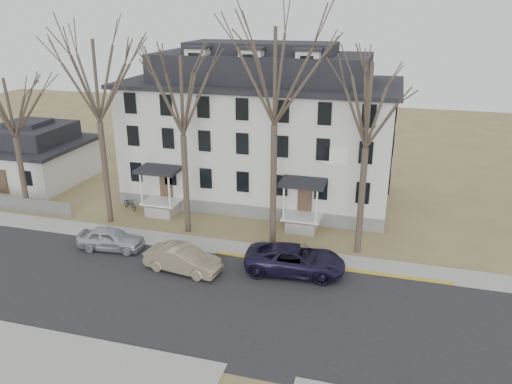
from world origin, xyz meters
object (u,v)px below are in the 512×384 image
(car_tan, at_px, (183,260))
(car_navy, at_px, (295,260))
(tree_far_left, at_px, (95,75))
(small_house, at_px, (34,156))
(car_silver, at_px, (111,239))
(tree_center, at_px, (275,69))
(boarding_house, at_px, (261,130))
(tree_mid_left, at_px, (181,90))
(bicycle_left, at_px, (130,204))
(tree_mid_right, at_px, (369,99))
(tree_bungalow, at_px, (10,104))

(car_tan, bearing_deg, car_navy, -68.56)
(car_navy, bearing_deg, tree_far_left, 71.02)
(small_house, height_order, car_silver, small_house)
(tree_center, bearing_deg, car_navy, -58.85)
(boarding_house, distance_m, tree_mid_left, 9.66)
(car_silver, bearing_deg, car_tan, -108.94)
(bicycle_left, bearing_deg, boarding_house, -26.73)
(small_house, relative_size, tree_mid_left, 0.68)
(small_house, xyz_separation_m, tree_mid_left, (17.00, -6.20, 7.35))
(car_tan, bearing_deg, tree_mid_left, 27.37)
(tree_center, distance_m, car_tan, 12.30)
(tree_far_left, bearing_deg, car_navy, -14.47)
(car_tan, height_order, car_navy, car_navy)
(boarding_house, bearing_deg, car_tan, -94.62)
(car_tan, height_order, bicycle_left, car_tan)
(tree_far_left, height_order, car_silver, tree_far_left)
(small_house, relative_size, tree_center, 0.59)
(car_silver, xyz_separation_m, car_tan, (5.50, -1.36, 0.03))
(tree_center, relative_size, bicycle_left, 8.98)
(tree_mid_right, xyz_separation_m, tree_bungalow, (-24.50, 0.00, -1.48))
(tree_mid_right, distance_m, car_tan, 14.07)
(boarding_house, distance_m, tree_mid_right, 12.51)
(tree_bungalow, relative_size, car_tan, 2.38)
(boarding_house, bearing_deg, car_silver, -118.65)
(tree_center, height_order, bicycle_left, tree_center)
(car_silver, height_order, car_tan, car_tan)
(small_house, distance_m, tree_bungalow, 9.43)
(tree_center, xyz_separation_m, bicycle_left, (-11.78, 2.43, -10.65))
(car_tan, bearing_deg, boarding_house, 2.71)
(tree_center, distance_m, tree_mid_right, 5.70)
(tree_mid_left, distance_m, car_silver, 10.34)
(tree_bungalow, xyz_separation_m, car_silver, (9.42, -3.90, -7.40))
(tree_mid_right, bearing_deg, car_tan, -151.27)
(car_silver, distance_m, car_tan, 5.67)
(tree_far_left, xyz_separation_m, car_tan, (7.92, -5.25, -9.60))
(tree_bungalow, height_order, car_silver, tree_bungalow)
(small_house, xyz_separation_m, car_navy, (25.22, -9.87, -1.45))
(small_house, relative_size, car_navy, 1.51)
(tree_mid_left, height_order, tree_bungalow, tree_mid_left)
(tree_bungalow, relative_size, bicycle_left, 6.58)
(tree_mid_left, relative_size, bicycle_left, 7.78)
(tree_mid_right, relative_size, car_tan, 2.82)
(boarding_house, bearing_deg, tree_far_left, -137.82)
(small_house, relative_size, tree_bungalow, 0.81)
(boarding_house, distance_m, car_navy, 13.71)
(small_house, bearing_deg, tree_bungalow, -57.16)
(car_navy, relative_size, bicycle_left, 3.51)
(boarding_house, relative_size, tree_far_left, 1.52)
(car_tan, bearing_deg, small_house, 66.14)
(tree_far_left, xyz_separation_m, tree_bungalow, (-7.00, 0.00, -2.22))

